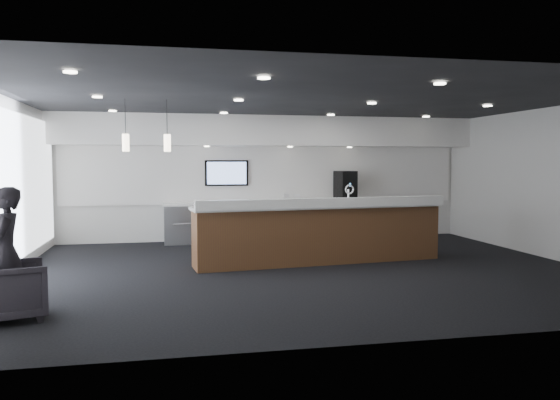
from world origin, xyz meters
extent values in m
plane|color=black|center=(0.00, 0.00, 0.00)|extent=(10.00, 10.00, 0.00)
cube|color=black|center=(0.00, 0.00, 3.00)|extent=(10.00, 8.00, 0.02)
cube|color=silver|center=(0.00, 4.00, 1.50)|extent=(10.00, 0.02, 3.00)
cube|color=silver|center=(-5.00, 0.00, 1.50)|extent=(0.02, 8.00, 3.00)
cube|color=silver|center=(5.00, 0.00, 1.50)|extent=(0.02, 8.00, 3.00)
cube|color=white|center=(0.00, 3.55, 2.65)|extent=(10.00, 0.90, 0.70)
cube|color=white|center=(0.00, 3.97, 1.60)|extent=(9.80, 0.06, 1.40)
cube|color=#B0BED3|center=(-4.96, 0.00, 1.50)|extent=(0.04, 7.36, 2.55)
cube|color=#919399|center=(0.00, 3.64, 0.45)|extent=(5.00, 0.60, 0.90)
cube|color=white|center=(0.00, 3.64, 0.93)|extent=(5.06, 0.66, 0.05)
cylinder|color=white|center=(-2.00, 3.32, 0.50)|extent=(0.60, 0.02, 0.02)
cylinder|color=white|center=(-1.00, 3.32, 0.50)|extent=(0.60, 0.02, 0.02)
cylinder|color=white|center=(0.00, 3.32, 0.50)|extent=(0.60, 0.02, 0.02)
cylinder|color=white|center=(1.00, 3.32, 0.50)|extent=(0.60, 0.02, 0.02)
cylinder|color=white|center=(2.00, 3.32, 0.50)|extent=(0.60, 0.02, 0.02)
cube|color=black|center=(-1.00, 3.91, 1.65)|extent=(1.05, 0.07, 0.62)
cube|color=blue|center=(-1.00, 3.87, 1.65)|extent=(0.95, 0.01, 0.54)
cylinder|color=beige|center=(-2.40, 0.80, 2.25)|extent=(0.12, 0.12, 0.30)
cylinder|color=beige|center=(-3.10, 0.80, 2.25)|extent=(0.12, 0.12, 0.30)
cube|color=brown|center=(0.42, 0.63, 0.53)|extent=(4.82, 1.16, 1.05)
cube|color=white|center=(0.42, 0.63, 1.08)|extent=(4.91, 1.25, 0.06)
cube|color=white|center=(0.46, 0.25, 1.17)|extent=(4.84, 0.63, 0.18)
cylinder|color=white|center=(1.05, 0.79, 1.25)|extent=(0.04, 0.04, 0.28)
torus|color=white|center=(1.05, 0.73, 1.39)|extent=(0.19, 0.05, 0.19)
cube|color=black|center=(1.94, 3.68, 1.32)|extent=(0.51, 0.56, 0.74)
cube|color=white|center=(1.94, 3.42, 0.96)|extent=(0.27, 0.12, 0.02)
cube|color=white|center=(0.68, 3.56, 1.05)|extent=(0.14, 0.04, 0.19)
cube|color=white|center=(0.40, 3.53, 1.05)|extent=(0.15, 0.07, 0.21)
imported|color=black|center=(-4.27, -2.26, 0.36)|extent=(0.97, 0.95, 0.71)
imported|color=black|center=(-4.38, -2.07, 0.81)|extent=(0.43, 0.62, 1.61)
imported|color=white|center=(1.76, 3.56, 1.00)|extent=(0.10, 0.10, 0.10)
imported|color=white|center=(1.62, 3.56, 1.00)|extent=(0.14, 0.14, 0.10)
imported|color=white|center=(1.48, 3.56, 1.00)|extent=(0.13, 0.13, 0.10)
imported|color=white|center=(1.34, 3.56, 1.00)|extent=(0.13, 0.13, 0.10)
imported|color=white|center=(1.20, 3.56, 1.00)|extent=(0.14, 0.14, 0.10)
camera|label=1|loc=(-2.40, -9.32, 1.92)|focal=35.00mm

